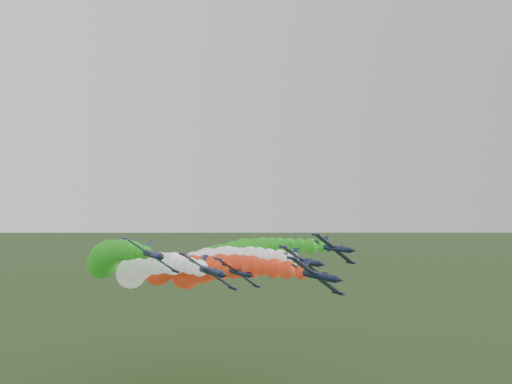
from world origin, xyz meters
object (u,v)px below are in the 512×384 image
(jet_inner_left, at_px, (138,269))
(jet_outer_right, at_px, (227,255))
(jet_lead, at_px, (201,272))
(jet_trail, at_px, (166,270))
(jet_inner_right, at_px, (205,263))
(jet_outer_left, at_px, (105,259))

(jet_inner_left, distance_m, jet_outer_right, 31.46)
(jet_lead, distance_m, jet_trail, 24.56)
(jet_lead, bearing_deg, jet_trail, 92.36)
(jet_lead, bearing_deg, jet_inner_right, 62.20)
(jet_outer_left, bearing_deg, jet_inner_left, -48.40)
(jet_outer_left, bearing_deg, jet_lead, -42.52)
(jet_inner_left, height_order, jet_outer_right, jet_outer_right)
(jet_inner_right, distance_m, jet_outer_right, 12.20)
(jet_trail, bearing_deg, jet_inner_right, -57.15)
(jet_inner_left, distance_m, jet_outer_left, 10.52)
(jet_outer_right, bearing_deg, jet_inner_right, -147.65)
(jet_inner_right, bearing_deg, jet_outer_right, 32.35)
(jet_lead, xyz_separation_m, jet_outer_left, (-20.24, 18.56, 2.57))
(jet_inner_right, bearing_deg, jet_outer_left, 167.48)
(jet_outer_left, bearing_deg, jet_outer_right, 0.82)
(jet_lead, relative_size, jet_outer_right, 0.99)
(jet_inner_left, xyz_separation_m, jet_outer_left, (-6.80, 7.66, 2.36))
(jet_inner_left, bearing_deg, jet_outer_right, 15.12)
(jet_inner_left, height_order, jet_outer_left, jet_outer_left)
(jet_inner_right, height_order, jet_outer_left, jet_outer_left)
(jet_outer_left, height_order, jet_outer_right, jet_outer_left)
(jet_inner_left, relative_size, jet_trail, 1.01)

